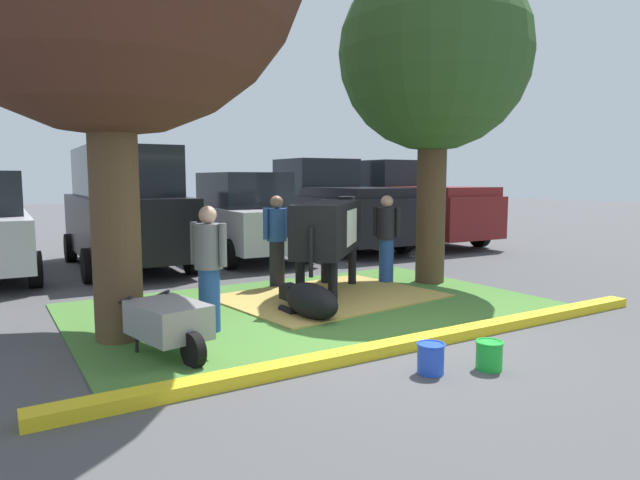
{
  "coord_description": "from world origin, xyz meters",
  "views": [
    {
      "loc": [
        -3.96,
        -5.03,
        1.89
      ],
      "look_at": [
        0.68,
        2.53,
        0.9
      ],
      "focal_mm": 31.17,
      "sensor_mm": 36.0,
      "label": 1
    }
  ],
  "objects": [
    {
      "name": "ground_plane",
      "position": [
        0.0,
        0.0,
        0.0
      ],
      "size": [
        80.0,
        80.0,
        0.0
      ],
      "primitive_type": "plane",
      "color": "#4C4C4F"
    },
    {
      "name": "grass_island",
      "position": [
        0.15,
        1.87,
        0.01
      ],
      "size": [
        6.71,
        4.3,
        0.02
      ],
      "primitive_type": "cube",
      "color": "#477A33",
      "rests_on": "ground"
    },
    {
      "name": "curb_yellow",
      "position": [
        0.15,
        -0.43,
        0.06
      ],
      "size": [
        7.91,
        0.24,
        0.12
      ],
      "primitive_type": "cube",
      "color": "yellow",
      "rests_on": "ground"
    },
    {
      "name": "hay_bedding",
      "position": [
        0.68,
        2.23,
        0.03
      ],
      "size": [
        3.47,
        2.78,
        0.04
      ],
      "primitive_type": "cube",
      "rotation": [
        0.0,
        0.0,
        0.12
      ],
      "color": "tan",
      "rests_on": "ground"
    },
    {
      "name": "shade_tree_right",
      "position": [
        2.94,
        2.41,
        3.98
      ],
      "size": [
        3.34,
        3.34,
        5.71
      ],
      "color": "#4C3823",
      "rests_on": "ground"
    },
    {
      "name": "cow_holstein",
      "position": [
        0.85,
        2.51,
        1.09
      ],
      "size": [
        2.46,
        2.51,
        1.55
      ],
      "color": "black",
      "rests_on": "ground"
    },
    {
      "name": "calf_lying",
      "position": [
        -0.22,
        1.33,
        0.24
      ],
      "size": [
        0.49,
        1.3,
        0.48
      ],
      "color": "black",
      "rests_on": "ground"
    },
    {
      "name": "person_handler",
      "position": [
        -1.63,
        1.35,
        0.83
      ],
      "size": [
        0.34,
        0.47,
        1.56
      ],
      "color": "#23478C",
      "rests_on": "ground"
    },
    {
      "name": "person_visitor_near",
      "position": [
        0.37,
        3.44,
        0.85
      ],
      "size": [
        0.53,
        0.34,
        1.59
      ],
      "color": "black",
      "rests_on": "ground"
    },
    {
      "name": "person_visitor_far",
      "position": [
        2.21,
        2.74,
        0.85
      ],
      "size": [
        0.34,
        0.48,
        1.59
      ],
      "color": "#23478C",
      "rests_on": "ground"
    },
    {
      "name": "wheelbarrow",
      "position": [
        -2.32,
        0.69,
        0.39
      ],
      "size": [
        0.81,
        1.62,
        0.63
      ],
      "color": "gray",
      "rests_on": "ground"
    },
    {
      "name": "bucket_blue",
      "position": [
        -0.32,
        -1.15,
        0.16
      ],
      "size": [
        0.28,
        0.28,
        0.3
      ],
      "color": "blue",
      "rests_on": "ground"
    },
    {
      "name": "bucket_green",
      "position": [
        0.26,
        -1.36,
        0.15
      ],
      "size": [
        0.28,
        0.28,
        0.29
      ],
      "color": "green",
      "rests_on": "ground"
    },
    {
      "name": "suv_black",
      "position": [
        -1.35,
        7.06,
        1.27
      ],
      "size": [
        2.21,
        4.65,
        2.52
      ],
      "color": "black",
      "rests_on": "ground"
    },
    {
      "name": "hatchback_white",
      "position": [
        1.35,
        7.09,
        0.98
      ],
      "size": [
        2.11,
        4.45,
        2.02
      ],
      "color": "silver",
      "rests_on": "ground"
    },
    {
      "name": "pickup_truck_black",
      "position": [
        4.16,
        7.61,
        1.11
      ],
      "size": [
        2.33,
        5.45,
        2.42
      ],
      "color": "black",
      "rests_on": "ground"
    },
    {
      "name": "pickup_truck_maroon",
      "position": [
        6.79,
        7.5,
        1.11
      ],
      "size": [
        2.33,
        5.45,
        2.42
      ],
      "color": "maroon",
      "rests_on": "ground"
    }
  ]
}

